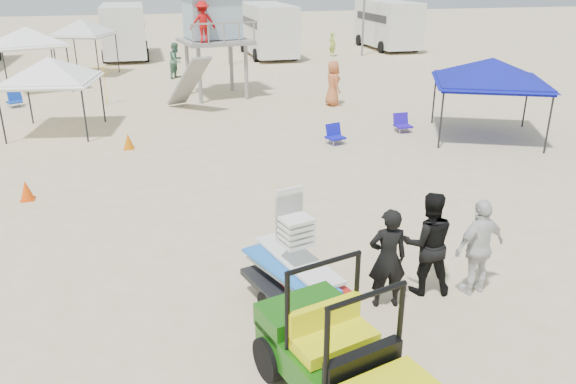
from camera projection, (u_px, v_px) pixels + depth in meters
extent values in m
plane|color=beige|center=(305.00, 345.00, 8.53)|extent=(140.00, 140.00, 0.00)
cube|color=#14510C|center=(341.00, 368.00, 7.22)|extent=(1.84, 2.69, 0.43)
cube|color=yellow|center=(341.00, 351.00, 7.12)|extent=(1.26, 0.97, 0.24)
cube|color=black|center=(295.00, 285.00, 9.33)|extent=(1.61, 1.99, 0.11)
cylinder|color=black|center=(266.00, 299.00, 9.29)|extent=(0.30, 0.49, 0.45)
imported|color=black|center=(388.00, 258.00, 9.23)|extent=(0.70, 0.51, 1.77)
imported|color=black|center=(428.00, 243.00, 9.63)|extent=(1.05, 0.90, 1.87)
imported|color=silver|center=(479.00, 247.00, 9.63)|extent=(1.09, 0.63, 1.75)
cylinder|color=gray|center=(195.00, 75.00, 23.55)|extent=(0.17, 0.17, 2.34)
cube|color=gray|center=(215.00, 41.00, 24.26)|extent=(3.22, 3.22, 0.15)
cube|color=#93ACBE|center=(213.00, 14.00, 24.11)|extent=(2.42, 2.19, 1.97)
imported|color=#B20F0F|center=(199.00, 22.00, 22.91)|extent=(1.06, 0.61, 1.64)
cylinder|color=black|center=(469.00, 124.00, 16.96)|extent=(0.06, 0.06, 1.91)
pyramid|color=#0D1293|center=(493.00, 58.00, 18.13)|extent=(4.43, 4.43, 0.80)
cube|color=#0D1293|center=(490.00, 82.00, 18.43)|extent=(4.43, 4.43, 0.18)
cylinder|color=black|center=(6.00, 117.00, 17.85)|extent=(0.06, 0.06, 1.85)
pyramid|color=white|center=(48.00, 57.00, 18.70)|extent=(3.19, 3.19, 0.80)
cube|color=white|center=(51.00, 81.00, 19.00)|extent=(3.19, 3.19, 0.18)
pyramid|color=white|center=(26.00, 27.00, 25.42)|extent=(3.61, 3.61, 0.80)
cube|color=white|center=(29.00, 45.00, 25.71)|extent=(3.61, 3.61, 0.18)
cylinder|color=black|center=(59.00, 59.00, 28.38)|extent=(0.06, 0.06, 2.17)
pyramid|color=silver|center=(81.00, 19.00, 29.08)|extent=(3.39, 3.39, 0.80)
cube|color=silver|center=(83.00, 35.00, 29.38)|extent=(3.39, 3.39, 0.18)
imported|color=yellow|center=(106.00, 85.00, 23.37)|extent=(2.55, 2.54, 1.65)
cone|color=#ED4807|center=(26.00, 190.00, 13.80)|extent=(0.34, 0.34, 0.50)
cone|color=#DA6706|center=(128.00, 141.00, 17.75)|extent=(0.34, 0.34, 0.50)
cube|color=#0F39A7|center=(15.00, 102.00, 23.13)|extent=(0.71, 0.70, 0.06)
cube|color=#0F39A7|center=(15.00, 96.00, 23.27)|extent=(0.56, 0.41, 0.44)
cylinder|color=#B2B2B7|center=(8.00, 106.00, 22.94)|extent=(0.03, 0.03, 0.20)
cube|color=#1013B5|center=(335.00, 138.00, 18.24)|extent=(0.66, 0.64, 0.06)
cube|color=#1013B5|center=(333.00, 130.00, 18.38)|extent=(0.57, 0.32, 0.44)
cylinder|color=#B2B2B7|center=(331.00, 143.00, 18.05)|extent=(0.03, 0.03, 0.20)
cube|color=#2510B3|center=(403.00, 126.00, 19.57)|extent=(0.55, 0.51, 0.06)
cube|color=#2510B3|center=(401.00, 119.00, 19.71)|extent=(0.54, 0.19, 0.44)
cylinder|color=#B2B2B7|center=(400.00, 131.00, 19.39)|extent=(0.03, 0.03, 0.20)
cube|color=silver|center=(124.00, 30.00, 35.56)|extent=(2.50, 6.50, 3.00)
cube|color=black|center=(123.00, 22.00, 35.39)|extent=(2.54, 5.20, 0.50)
cylinder|color=black|center=(104.00, 57.00, 33.90)|extent=(0.25, 0.80, 0.80)
cube|color=silver|center=(268.00, 28.00, 36.27)|extent=(2.50, 7.00, 3.00)
cube|color=black|center=(268.00, 21.00, 36.10)|extent=(2.54, 5.60, 0.50)
cylinder|color=black|center=(256.00, 55.00, 34.46)|extent=(0.25, 0.80, 0.80)
cube|color=silver|center=(387.00, 23.00, 39.68)|extent=(2.50, 6.60, 3.00)
cube|color=black|center=(388.00, 17.00, 39.51)|extent=(2.54, 5.28, 0.50)
cylinder|color=black|center=(381.00, 47.00, 37.99)|extent=(0.25, 0.80, 0.80)
imported|color=#B86034|center=(333.00, 83.00, 23.20)|extent=(0.69, 0.96, 1.84)
imported|color=#457358|center=(176.00, 60.00, 29.10)|extent=(1.07, 1.12, 1.82)
imported|color=#9BBA45|center=(332.00, 44.00, 36.46)|extent=(0.57, 0.66, 1.53)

